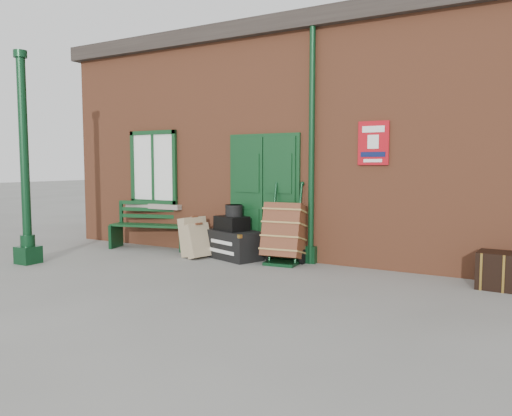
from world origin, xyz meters
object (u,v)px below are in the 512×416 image
Objects in this scene: houdini_trunk at (234,245)px; porter_trolley at (285,233)px; dark_trunk at (506,271)px; bench at (151,224)px.

houdini_trunk is 0.75× the size of porter_trolley.
houdini_trunk reaches higher than dark_trunk.
porter_trolley is 3.46m from dark_trunk.
houdini_trunk is at bearing -177.58° from dark_trunk.
bench is 1.21× the size of porter_trolley.
bench is at bearing 173.35° from porter_trolley.
dark_trunk is at bearing 19.04° from houdini_trunk.
houdini_trunk is at bearing -18.31° from bench.
porter_trolley reaches higher than dark_trunk.
dark_trunk is (6.49, -0.18, -0.24)m from bench.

